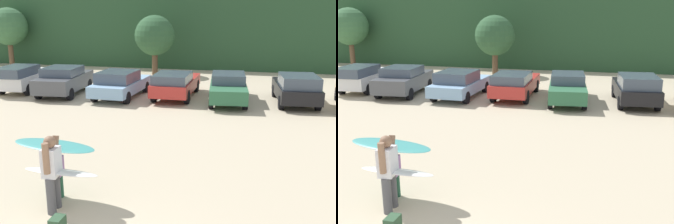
# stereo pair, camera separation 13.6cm
# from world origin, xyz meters

# --- Properties ---
(hillside_ridge) EXTENTS (108.00, 12.00, 5.44)m
(hillside_ridge) POSITION_xyz_m (0.00, 30.55, 2.72)
(hillside_ridge) COLOR #284C2D
(hillside_ridge) RESTS_ON ground_plane
(tree_far_left) EXTENTS (2.94, 2.94, 4.64)m
(tree_far_left) POSITION_xyz_m (-16.37, 23.03, 3.14)
(tree_far_left) COLOR brown
(tree_far_left) RESTS_ON ground_plane
(tree_right) EXTENTS (2.76, 2.76, 4.11)m
(tree_right) POSITION_xyz_m (-4.12, 21.76, 2.71)
(tree_right) COLOR brown
(tree_right) RESTS_ON ground_plane
(parked_car_white) EXTENTS (1.95, 4.52, 1.49)m
(parked_car_white) POSITION_xyz_m (-9.83, 14.59, 0.79)
(parked_car_white) COLOR white
(parked_car_white) RESTS_ON ground_plane
(parked_car_dark_gray) EXTENTS (2.19, 4.21, 1.51)m
(parked_car_dark_gray) POSITION_xyz_m (-7.20, 14.22, 0.79)
(parked_car_dark_gray) COLOR #4C4F54
(parked_car_dark_gray) RESTS_ON ground_plane
(parked_car_sky_blue) EXTENTS (2.12, 4.39, 1.42)m
(parked_car_sky_blue) POSITION_xyz_m (-3.98, 14.18, 0.74)
(parked_car_sky_blue) COLOR #84ADD1
(parked_car_sky_blue) RESTS_ON ground_plane
(parked_car_red) EXTENTS (1.89, 4.52, 1.39)m
(parked_car_red) POSITION_xyz_m (-1.15, 14.77, 0.75)
(parked_car_red) COLOR #B72D28
(parked_car_red) RESTS_ON ground_plane
(parked_car_forest_green) EXTENTS (2.15, 4.65, 1.43)m
(parked_car_forest_green) POSITION_xyz_m (1.60, 14.43, 0.75)
(parked_car_forest_green) COLOR #2D6642
(parked_car_forest_green) RESTS_ON ground_plane
(parked_car_black) EXTENTS (2.15, 4.27, 1.51)m
(parked_car_black) POSITION_xyz_m (4.86, 14.66, 0.79)
(parked_car_black) COLOR black
(parked_car_black) RESTS_ON ground_plane
(person_adult) EXTENTS (0.37, 0.75, 1.80)m
(person_adult) POSITION_xyz_m (-1.39, 2.47, 1.02)
(person_adult) COLOR #4C4C51
(person_adult) RESTS_ON ground_plane
(person_child) EXTENTS (0.27, 0.54, 1.29)m
(person_child) POSITION_xyz_m (-1.56, 3.00, 0.73)
(person_child) COLOR #26593F
(person_child) RESTS_ON ground_plane
(surfboard_white) EXTENTS (1.85, 0.58, 0.15)m
(surfboard_white) POSITION_xyz_m (-1.25, 2.60, 0.91)
(surfboard_white) COLOR white
(surfboard_teal) EXTENTS (2.31, 0.92, 0.14)m
(surfboard_teal) POSITION_xyz_m (-1.70, 3.15, 1.32)
(surfboard_teal) COLOR teal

